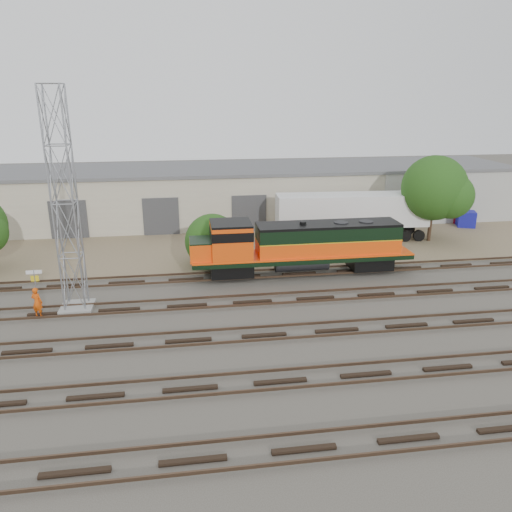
{
  "coord_description": "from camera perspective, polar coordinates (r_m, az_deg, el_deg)",
  "views": [
    {
      "loc": [
        -3.9,
        -26.54,
        12.41
      ],
      "look_at": [
        0.59,
        4.0,
        2.2
      ],
      "focal_mm": 35.0,
      "sensor_mm": 36.0,
      "label": 1
    }
  ],
  "objects": [
    {
      "name": "dumpster_red",
      "position": [
        53.71,
        22.08,
        4.36
      ],
      "size": [
        1.57,
        1.47,
        1.4
      ],
      "primitive_type": "cube",
      "rotation": [
        0.0,
        0.0,
        0.05
      ],
      "color": "maroon",
      "rests_on": "ground"
    },
    {
      "name": "dirt_strip",
      "position": [
        43.53,
        -2.88,
        1.73
      ],
      "size": [
        80.0,
        16.0,
        0.02
      ],
      "primitive_type": "cube",
      "color": "#726047",
      "rests_on": "ground"
    },
    {
      "name": "dumpster_blue",
      "position": [
        52.15,
        22.87,
        3.93
      ],
      "size": [
        2.02,
        1.96,
        1.5
      ],
      "primitive_type": "cube",
      "rotation": [
        0.0,
        0.0,
        -0.35
      ],
      "color": "#151696",
      "rests_on": "ground"
    },
    {
      "name": "signal_tower",
      "position": [
        30.16,
        -20.97,
        5.3
      ],
      "size": [
        1.89,
        1.89,
        12.81
      ],
      "rotation": [
        0.0,
        0.0,
        -0.02
      ],
      "color": "gray",
      "rests_on": "ground"
    },
    {
      "name": "tree_mid",
      "position": [
        37.17,
        -4.65,
        1.5
      ],
      "size": [
        4.3,
        4.1,
        4.1
      ],
      "color": "#382619",
      "rests_on": "ground"
    },
    {
      "name": "sign_post",
      "position": [
        32.99,
        -23.94,
        -2.54
      ],
      "size": [
        0.91,
        0.08,
        2.23
      ],
      "color": "gray",
      "rests_on": "ground"
    },
    {
      "name": "locomotive",
      "position": [
        34.99,
        4.88,
        1.23
      ],
      "size": [
        15.58,
        2.73,
        3.74
      ],
      "color": "black",
      "rests_on": "tracks"
    },
    {
      "name": "warehouse",
      "position": [
        50.63,
        -3.77,
        7.15
      ],
      "size": [
        58.4,
        10.4,
        5.3
      ],
      "color": "beige",
      "rests_on": "ground"
    },
    {
      "name": "ground",
      "position": [
        29.56,
        -0.01,
        -6.52
      ],
      "size": [
        140.0,
        140.0,
        0.0
      ],
      "primitive_type": "plane",
      "color": "#47423A",
      "rests_on": "ground"
    },
    {
      "name": "worker",
      "position": [
        31.37,
        -23.74,
        -4.86
      ],
      "size": [
        0.77,
        0.65,
        1.81
      ],
      "primitive_type": "imported",
      "rotation": [
        0.0,
        0.0,
        2.75
      ],
      "color": "#DA4B0C",
      "rests_on": "ground"
    },
    {
      "name": "tree_east",
      "position": [
        45.07,
        20.12,
        7.1
      ],
      "size": [
        5.75,
        5.48,
        7.39
      ],
      "color": "#382619",
      "rests_on": "ground"
    },
    {
      "name": "semi_trailer",
      "position": [
        44.25,
        11.3,
        5.05
      ],
      "size": [
        13.22,
        3.34,
        4.03
      ],
      "rotation": [
        0.0,
        0.0,
        -0.06
      ],
      "color": "white",
      "rests_on": "ground"
    },
    {
      "name": "tracks",
      "position": [
        26.86,
        0.94,
        -9.03
      ],
      "size": [
        80.0,
        20.4,
        0.28
      ],
      "color": "black",
      "rests_on": "ground"
    }
  ]
}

